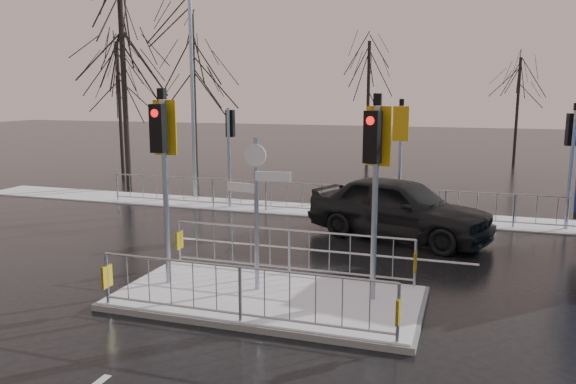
% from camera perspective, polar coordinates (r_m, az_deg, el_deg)
% --- Properties ---
extents(ground, '(120.00, 120.00, 0.00)m').
position_cam_1_polar(ground, '(11.29, -2.06, -11.02)').
color(ground, black).
rests_on(ground, ground).
extents(snow_verge, '(30.00, 2.00, 0.04)m').
position_cam_1_polar(snow_verge, '(19.27, 6.77, -2.12)').
color(snow_verge, white).
rests_on(snow_verge, ground).
extents(lane_markings, '(8.00, 11.38, 0.01)m').
position_cam_1_polar(lane_markings, '(11.00, -2.67, -11.59)').
color(lane_markings, silver).
rests_on(lane_markings, ground).
extents(traffic_island, '(6.00, 3.04, 4.15)m').
position_cam_1_polar(traffic_island, '(11.17, -2.11, -9.13)').
color(traffic_island, slate).
rests_on(traffic_island, ground).
extents(far_kerb_fixtures, '(18.00, 0.65, 3.83)m').
position_cam_1_polar(far_kerb_fixtures, '(18.54, 7.41, 0.53)').
color(far_kerb_fixtures, '#9298A0').
rests_on(far_kerb_fixtures, ground).
extents(car_far_lane, '(5.57, 3.66, 1.76)m').
position_cam_1_polar(car_far_lane, '(16.01, 11.22, -1.59)').
color(car_far_lane, black).
rests_on(car_far_lane, ground).
extents(tree_near_a, '(4.75, 4.75, 8.97)m').
position_cam_1_polar(tree_near_a, '(25.31, -16.51, 14.30)').
color(tree_near_a, black).
rests_on(tree_near_a, ground).
extents(tree_near_b, '(4.00, 4.00, 7.55)m').
position_cam_1_polar(tree_near_b, '(25.26, -9.63, 12.38)').
color(tree_near_b, black).
rests_on(tree_near_b, ground).
extents(tree_near_c, '(3.50, 3.50, 6.61)m').
position_cam_1_polar(tree_near_c, '(28.42, -16.84, 10.52)').
color(tree_near_c, black).
rests_on(tree_near_c, ground).
extents(tree_far_a, '(3.75, 3.75, 7.08)m').
position_cam_1_polar(tree_far_a, '(32.39, 8.19, 11.30)').
color(tree_far_a, black).
rests_on(tree_far_a, ground).
extents(tree_far_b, '(3.25, 3.25, 6.14)m').
position_cam_1_polar(tree_far_b, '(33.97, 22.37, 9.51)').
color(tree_far_b, black).
rests_on(tree_far_b, ground).
extents(street_lamp_left, '(1.25, 0.18, 8.20)m').
position_cam_1_polar(street_lamp_left, '(21.85, -9.56, 11.05)').
color(street_lamp_left, '#9298A0').
rests_on(street_lamp_left, ground).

